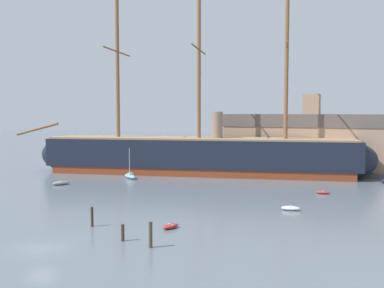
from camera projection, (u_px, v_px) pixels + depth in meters
ground_plane at (41, 249)px, 38.61m from camera, size 400.00×400.00×0.00m
tall_ship at (199, 155)px, 84.13m from camera, size 69.10×20.08×33.53m
dinghy_foreground_right at (171, 226)px, 45.27m from camera, size 1.55×2.18×0.47m
dinghy_mid_left at (61, 183)px, 72.07m from camera, size 2.47×2.87×0.63m
dinghy_mid_right at (291, 208)px, 53.55m from camera, size 2.35×1.26×0.53m
sailboat_alongside_bow at (130, 176)px, 79.05m from camera, size 3.98×3.49×5.33m
dinghy_alongside_stern at (323, 192)px, 64.21m from camera, size 1.98×0.94×0.46m
sailboat_far_left at (113, 164)px, 98.26m from camera, size 3.54×2.37×4.46m
motorboat_distant_centre at (243, 163)px, 98.60m from camera, size 3.43×1.45×1.44m
mooring_piling_left_pair at (151, 235)px, 38.87m from camera, size 0.33×0.33×2.29m
mooring_piling_right_pair at (123, 233)px, 40.87m from camera, size 0.31×0.31×1.56m
mooring_piling_midwater at (92, 217)px, 46.05m from camera, size 0.28×0.28×2.04m
dockside_warehouse_right at (369, 144)px, 86.16m from camera, size 60.36×15.33×15.30m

